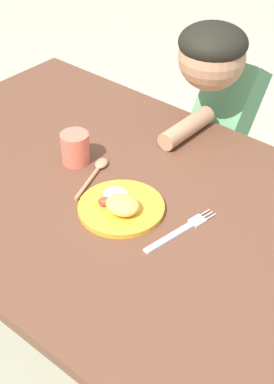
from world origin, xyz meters
TOP-DOWN VIEW (x-y plane):
  - ground_plane at (0.00, 0.00)m, footprint 8.00×8.00m
  - dining_table at (0.00, 0.00)m, footprint 1.29×0.88m
  - plate at (0.11, -0.05)m, footprint 0.21×0.21m
  - fork at (0.27, -0.02)m, footprint 0.05×0.21m
  - spoon at (-0.04, 0.02)m, footprint 0.08×0.18m
  - drinking_cup at (-0.12, 0.03)m, footprint 0.08×0.08m
  - person at (0.03, 0.51)m, footprint 0.19×0.45m

SIDE VIEW (x-z plane):
  - ground_plane at x=0.00m, z-range 0.00..0.00m
  - dining_table at x=0.00m, z-range 0.24..0.94m
  - person at x=0.03m, z-range 0.11..1.11m
  - fork at x=0.27m, z-range 0.70..0.70m
  - spoon at x=-0.04m, z-range 0.70..0.71m
  - plate at x=0.11m, z-range 0.69..0.74m
  - drinking_cup at x=-0.12m, z-range 0.70..0.78m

